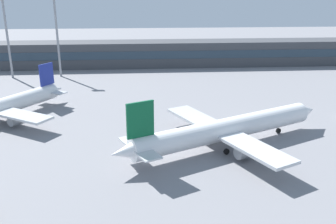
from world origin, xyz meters
name	(u,v)px	position (x,y,z in m)	size (l,w,h in m)	color
ground_plane	(176,125)	(0.00, 40.00, 0.00)	(400.00, 400.00, 0.00)	gray
terminal_building	(160,53)	(0.00, 103.59, 4.50)	(157.63, 12.13, 9.00)	#3F4247
airplane_near	(228,129)	(8.39, 28.51, 3.40)	(42.06, 30.37, 11.15)	white
floodlight_tower_west	(57,30)	(-33.38, 88.27, 14.84)	(3.20, 0.80, 25.64)	gray
floodlight_tower_east	(5,23)	(-48.54, 87.42, 17.25)	(3.20, 0.80, 30.34)	gray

